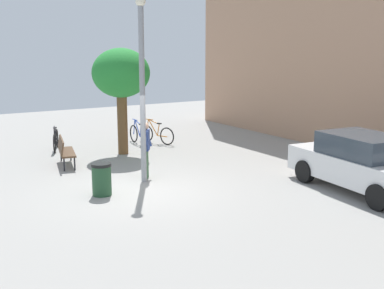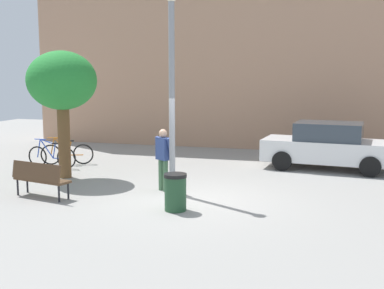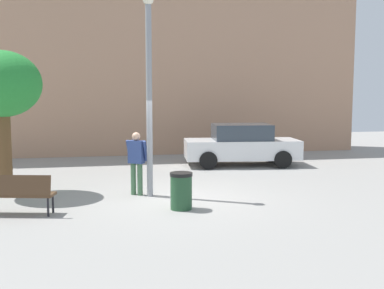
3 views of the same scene
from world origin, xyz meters
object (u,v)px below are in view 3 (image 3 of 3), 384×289
(parked_car_white, at_px, (241,145))
(trash_bin, at_px, (181,191))
(lamppost, at_px, (149,87))
(plaza_tree, at_px, (2,87))
(person_by_lamppost, at_px, (136,159))
(park_bench, at_px, (16,191))

(parked_car_white, bearing_deg, trash_bin, -118.71)
(lamppost, bearing_deg, plaza_tree, 164.98)
(lamppost, height_order, person_by_lamppost, lamppost)
(parked_car_white, height_order, trash_bin, parked_car_white)
(lamppost, xyz_separation_m, park_bench, (-3.08, -1.36, -2.31))
(lamppost, height_order, park_bench, lamppost)
(park_bench, bearing_deg, lamppost, 23.74)
(person_by_lamppost, height_order, park_bench, person_by_lamppost)
(parked_car_white, bearing_deg, park_bench, -139.66)
(plaza_tree, bearing_deg, park_bench, -74.03)
(lamppost, height_order, trash_bin, lamppost)
(person_by_lamppost, height_order, plaza_tree, plaza_tree)
(park_bench, height_order, trash_bin, park_bench)
(park_bench, bearing_deg, parked_car_white, 40.34)
(park_bench, relative_size, parked_car_white, 0.38)
(person_by_lamppost, relative_size, parked_car_white, 0.38)
(lamppost, relative_size, plaza_tree, 1.36)
(park_bench, distance_m, trash_bin, 3.66)
(person_by_lamppost, xyz_separation_m, park_bench, (-2.75, -1.58, -0.42))
(parked_car_white, distance_m, trash_bin, 6.94)
(lamppost, height_order, parked_car_white, lamppost)
(person_by_lamppost, bearing_deg, plaza_tree, 167.20)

